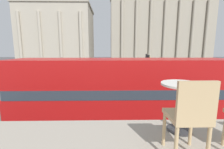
# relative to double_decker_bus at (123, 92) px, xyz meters

# --- Properties ---
(double_decker_bus) EXTENTS (11.07, 2.70, 3.97)m
(double_decker_bus) POSITION_rel_double_decker_bus_xyz_m (0.00, 0.00, 0.00)
(double_decker_bus) COLOR black
(double_decker_bus) RESTS_ON ground_plane
(cafe_dining_table) EXTENTS (0.60, 0.60, 0.73)m
(cafe_dining_table) POSITION_rel_double_decker_bus_xyz_m (0.34, -5.49, 1.51)
(cafe_dining_table) COLOR #2D2D30
(cafe_dining_table) RESTS_ON cafe_floor_slab
(cafe_chair_0) EXTENTS (0.40, 0.40, 0.91)m
(cafe_chair_0) POSITION_rel_double_decker_bus_xyz_m (0.14, -6.08, 1.49)
(cafe_chair_0) COLOR tan
(cafe_chair_0) RESTS_ON cafe_floor_slab
(plaza_building_left) EXTENTS (23.16, 16.73, 18.87)m
(plaza_building_left) POSITION_rel_double_decker_bus_xyz_m (-18.20, 46.51, 7.22)
(plaza_building_left) COLOR #B2A893
(plaza_building_left) RESTS_ON ground_plane
(plaza_building_right) EXTENTS (35.85, 15.36, 24.64)m
(plaza_building_right) POSITION_rel_double_decker_bus_xyz_m (17.65, 50.71, 10.10)
(plaza_building_right) COLOR #A39984
(plaza_building_right) RESTS_ON ground_plane
(traffic_light_near) EXTENTS (0.42, 0.24, 4.09)m
(traffic_light_near) POSITION_rel_double_decker_bus_xyz_m (2.64, 5.69, 0.44)
(traffic_light_near) COLOR black
(traffic_light_near) RESTS_ON ground_plane
(traffic_light_mid) EXTENTS (0.42, 0.24, 3.49)m
(traffic_light_mid) POSITION_rel_double_decker_bus_xyz_m (-6.75, 11.99, 0.07)
(traffic_light_mid) COLOR black
(traffic_light_mid) RESTS_ON ground_plane
(car_silver) EXTENTS (4.20, 1.93, 1.35)m
(car_silver) POSITION_rel_double_decker_bus_xyz_m (-3.31, 14.96, -1.52)
(car_silver) COLOR black
(car_silver) RESTS_ON ground_plane
(car_white) EXTENTS (4.20, 1.93, 1.35)m
(car_white) POSITION_rel_double_decker_bus_xyz_m (-1.89, 21.48, -1.52)
(car_white) COLOR black
(car_white) RESTS_ON ground_plane
(pedestrian_blue) EXTENTS (0.32, 0.32, 1.77)m
(pedestrian_blue) POSITION_rel_double_decker_bus_xyz_m (-6.52, 16.91, -1.20)
(pedestrian_blue) COLOR #282B33
(pedestrian_blue) RESTS_ON ground_plane
(pedestrian_yellow) EXTENTS (0.32, 0.32, 1.69)m
(pedestrian_yellow) POSITION_rel_double_decker_bus_xyz_m (-4.11, 27.69, -1.25)
(pedestrian_yellow) COLOR #282B33
(pedestrian_yellow) RESTS_ON ground_plane
(pedestrian_black) EXTENTS (0.32, 0.32, 1.61)m
(pedestrian_black) POSITION_rel_double_decker_bus_xyz_m (9.25, 14.56, -1.30)
(pedestrian_black) COLOR #282B33
(pedestrian_black) RESTS_ON ground_plane
(pedestrian_white) EXTENTS (0.32, 0.32, 1.71)m
(pedestrian_white) POSITION_rel_double_decker_bus_xyz_m (-6.43, 14.84, -1.24)
(pedestrian_white) COLOR #282B33
(pedestrian_white) RESTS_ON ground_plane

